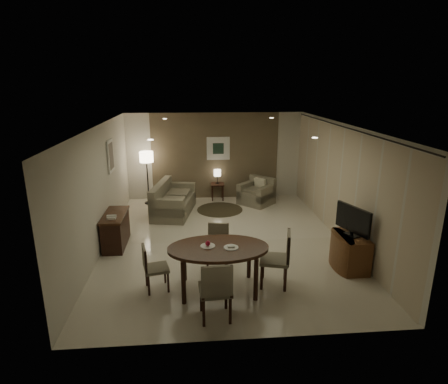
{
  "coord_description": "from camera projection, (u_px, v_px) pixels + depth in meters",
  "views": [
    {
      "loc": [
        -0.71,
        -8.08,
        3.63
      ],
      "look_at": [
        0.0,
        0.2,
        1.15
      ],
      "focal_mm": 30.0,
      "sensor_mm": 36.0,
      "label": 1
    }
  ],
  "objects": [
    {
      "name": "room_shell",
      "position": [
        223.0,
        181.0,
        8.81
      ],
      "size": [
        5.5,
        7.0,
        2.7
      ],
      "color": "beige",
      "rests_on": "ground"
    },
    {
      "name": "taupe_accent",
      "position": [
        215.0,
        156.0,
        11.75
      ],
      "size": [
        3.96,
        0.03,
        2.7
      ],
      "primitive_type": "cube",
      "color": "brown",
      "rests_on": "wall_back"
    },
    {
      "name": "curtain_wall",
      "position": [
        340.0,
        185.0,
        8.66
      ],
      "size": [
        0.08,
        6.7,
        2.58
      ],
      "primitive_type": null,
      "color": "#C5B19A",
      "rests_on": "wall_right"
    },
    {
      "name": "curtain_rod",
      "position": [
        345.0,
        127.0,
        8.28
      ],
      "size": [
        0.03,
        6.8,
        0.03
      ],
      "primitive_type": "cylinder",
      "rotation": [
        1.57,
        0.0,
        0.0
      ],
      "color": "black",
      "rests_on": "wall_right"
    },
    {
      "name": "art_back_frame",
      "position": [
        218.0,
        148.0,
        11.67
      ],
      "size": [
        0.72,
        0.03,
        0.72
      ],
      "primitive_type": "cube",
      "color": "silver",
      "rests_on": "wall_back"
    },
    {
      "name": "art_back_canvas",
      "position": [
        218.0,
        149.0,
        11.65
      ],
      "size": [
        0.34,
        0.01,
        0.34
      ],
      "primitive_type": "cube",
      "color": "#192E20",
      "rests_on": "wall_back"
    },
    {
      "name": "art_left_frame",
      "position": [
        111.0,
        156.0,
        9.21
      ],
      "size": [
        0.03,
        0.6,
        0.8
      ],
      "primitive_type": "cube",
      "color": "silver",
      "rests_on": "wall_left"
    },
    {
      "name": "art_left_canvas",
      "position": [
        111.0,
        156.0,
        9.21
      ],
      "size": [
        0.01,
        0.46,
        0.64
      ],
      "primitive_type": "cube",
      "color": "gray",
      "rests_on": "wall_left"
    },
    {
      "name": "downlight_nl",
      "position": [
        150.0,
        140.0,
        6.21
      ],
      "size": [
        0.1,
        0.1,
        0.01
      ],
      "primitive_type": "cylinder",
      "color": "white",
      "rests_on": "ceiling"
    },
    {
      "name": "downlight_nr",
      "position": [
        315.0,
        138.0,
        6.44
      ],
      "size": [
        0.1,
        0.1,
        0.01
      ],
      "primitive_type": "cylinder",
      "color": "white",
      "rests_on": "ceiling"
    },
    {
      "name": "downlight_fl",
      "position": [
        165.0,
        119.0,
        9.65
      ],
      "size": [
        0.1,
        0.1,
        0.01
      ],
      "primitive_type": "cylinder",
      "color": "white",
      "rests_on": "ceiling"
    },
    {
      "name": "downlight_fr",
      "position": [
        272.0,
        118.0,
        9.88
      ],
      "size": [
        0.1,
        0.1,
        0.01
      ],
      "primitive_type": "cylinder",
      "color": "white",
      "rests_on": "ceiling"
    },
    {
      "name": "console_desk",
      "position": [
        116.0,
        230.0,
        8.5
      ],
      "size": [
        0.48,
        1.2,
        0.75
      ],
      "primitive_type": null,
      "color": "#3F2714",
      "rests_on": "floor"
    },
    {
      "name": "telephone",
      "position": [
        112.0,
        217.0,
        8.09
      ],
      "size": [
        0.2,
        0.14,
        0.09
      ],
      "primitive_type": null,
      "color": "white",
      "rests_on": "console_desk"
    },
    {
      "name": "tv_cabinet",
      "position": [
        351.0,
        252.0,
        7.48
      ],
      "size": [
        0.48,
        0.9,
        0.7
      ],
      "primitive_type": null,
      "color": "brown",
      "rests_on": "floor"
    },
    {
      "name": "flat_tv",
      "position": [
        353.0,
        220.0,
        7.28
      ],
      "size": [
        0.36,
        0.85,
        0.6
      ],
      "primitive_type": null,
      "rotation": [
        0.0,
        0.0,
        0.35
      ],
      "color": "black",
      "rests_on": "tv_cabinet"
    },
    {
      "name": "dining_table",
      "position": [
        218.0,
        269.0,
        6.66
      ],
      "size": [
        1.78,
        1.11,
        0.83
      ],
      "primitive_type": null,
      "color": "#3F2714",
      "rests_on": "floor"
    },
    {
      "name": "chair_near",
      "position": [
        215.0,
        289.0,
        5.84
      ],
      "size": [
        0.53,
        0.53,
        1.02
      ],
      "primitive_type": null,
      "rotation": [
        0.0,
        0.0,
        3.21
      ],
      "color": "gray",
      "rests_on": "floor"
    },
    {
      "name": "chair_far",
      "position": [
        217.0,
        248.0,
        7.4
      ],
      "size": [
        0.5,
        0.5,
        0.9
      ],
      "primitive_type": null,
      "rotation": [
        0.0,
        0.0,
        -0.17
      ],
      "color": "gray",
      "rests_on": "floor"
    },
    {
      "name": "chair_left",
      "position": [
        157.0,
        268.0,
        6.67
      ],
      "size": [
        0.5,
        0.5,
        0.85
      ],
      "primitive_type": null,
      "rotation": [
        0.0,
        0.0,
        1.8
      ],
      "color": "gray",
      "rests_on": "floor"
    },
    {
      "name": "chair_right",
      "position": [
        274.0,
        259.0,
        6.79
      ],
      "size": [
        0.61,
        0.61,
        1.04
      ],
      "primitive_type": null,
      "rotation": [
        0.0,
        0.0,
        -1.82
      ],
      "color": "gray",
      "rests_on": "floor"
    },
    {
      "name": "plate_a",
      "position": [
        208.0,
        246.0,
        6.57
      ],
      "size": [
        0.26,
        0.26,
        0.02
      ],
      "primitive_type": "cylinder",
      "color": "white",
      "rests_on": "dining_table"
    },
    {
      "name": "plate_b",
      "position": [
        231.0,
        248.0,
        6.51
      ],
      "size": [
        0.26,
        0.26,
        0.02
      ],
      "primitive_type": "cylinder",
      "color": "white",
      "rests_on": "dining_table"
    },
    {
      "name": "fruit_apple",
      "position": [
        208.0,
        243.0,
        6.55
      ],
      "size": [
        0.09,
        0.09,
        0.09
      ],
      "primitive_type": "sphere",
      "color": "#B21432",
      "rests_on": "plate_a"
    },
    {
      "name": "napkin",
      "position": [
        231.0,
        246.0,
        6.5
      ],
      "size": [
        0.12,
        0.08,
        0.03
      ],
      "primitive_type": "cube",
      "color": "white",
      "rests_on": "plate_b"
    },
    {
      "name": "round_rug",
      "position": [
        220.0,
        209.0,
        10.96
      ],
      "size": [
        1.33,
        1.33,
        0.01
      ],
      "primitive_type": "cylinder",
      "color": "#3E3322",
      "rests_on": "floor"
    },
    {
      "name": "sofa",
      "position": [
        174.0,
        199.0,
        10.56
      ],
      "size": [
        1.99,
        1.26,
        0.87
      ],
      "primitive_type": null,
      "rotation": [
        0.0,
        0.0,
        1.38
      ],
      "color": "gray",
      "rests_on": "floor"
    },
    {
      "name": "armchair",
      "position": [
        256.0,
        191.0,
        11.38
      ],
      "size": [
        1.23,
        1.23,
        0.8
      ],
      "primitive_type": null,
      "rotation": [
        0.0,
        0.0,
        -0.78
      ],
      "color": "gray",
      "rests_on": "floor"
    },
    {
      "name": "side_table",
      "position": [
        217.0,
        192.0,
        11.84
      ],
      "size": [
        0.41,
        0.41,
        0.52
      ],
      "primitive_type": null,
      "color": "black",
      "rests_on": "floor"
    },
    {
      "name": "table_lamp",
      "position": [
        217.0,
        176.0,
        11.7
      ],
      "size": [
        0.22,
        0.22,
        0.5
      ],
      "primitive_type": null,
      "color": "#FFEAC1",
      "rests_on": "side_table"
    },
    {
      "name": "floor_lamp",
      "position": [
        148.0,
        178.0,
        11.32
      ],
      "size": [
        0.41,
        0.41,
        1.61
      ],
      "primitive_type": null,
      "color": "#FFE5B7",
      "rests_on": "floor"
    }
  ]
}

